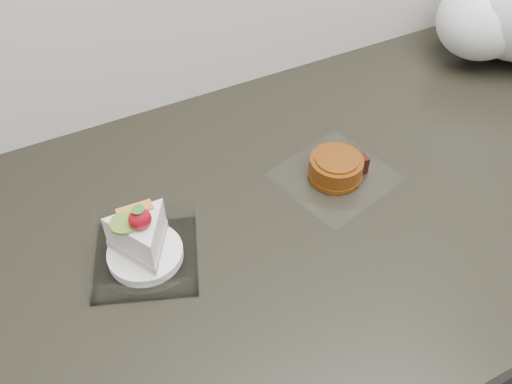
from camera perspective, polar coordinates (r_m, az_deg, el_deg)
name	(u,v)px	position (r m, az deg, el deg)	size (l,w,h in m)	color
counter	(360,326)	(1.23, 10.35, -13.05)	(2.04, 0.64, 0.90)	black
cake_tray	(143,245)	(0.74, -11.19, -5.24)	(0.17, 0.17, 0.10)	white
mooncake_wrap	(337,169)	(0.85, 8.06, 2.28)	(0.19, 0.18, 0.04)	white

